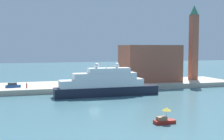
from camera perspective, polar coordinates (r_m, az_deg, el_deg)
name	(u,v)px	position (r m, az deg, el deg)	size (l,w,h in m)	color
ground	(95,102)	(73.89, -3.33, -6.25)	(400.00, 400.00, 0.00)	#3D6670
quay_dock	(77,86)	(99.01, -6.79, -3.11)	(110.00, 20.10, 1.56)	#B7AD99
large_yacht	(105,85)	(83.16, -1.31, -2.84)	(29.58, 4.86, 11.86)	black
small_motorboat	(164,118)	(54.33, 10.09, -9.14)	(3.81, 1.67, 2.89)	#B22319
harbor_building	(150,63)	(107.10, 7.27, 1.34)	(19.78, 13.12, 12.90)	#93513D
bell_tower	(194,40)	(115.26, 15.50, 5.57)	(3.42, 3.42, 27.66)	#93513D
parked_car	(13,85)	(94.06, -18.59, -2.86)	(4.37, 1.60, 1.39)	#1E4C99
person_figure	(27,86)	(91.18, -16.16, -2.91)	(0.36, 0.36, 1.66)	maroon
mooring_bollard	(92,86)	(90.69, -3.90, -3.06)	(0.56, 0.56, 0.69)	black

